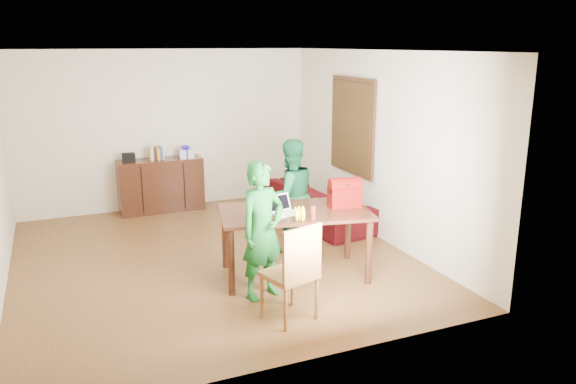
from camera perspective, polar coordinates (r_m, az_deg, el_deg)
name	(u,v)px	position (r m, az deg, el deg)	size (l,w,h in m)	color
room	(208,161)	(7.37, -8.16, 3.15)	(5.20, 5.70, 2.90)	#462511
table	(294,219)	(6.80, 0.66, -2.76)	(1.95, 1.35, 0.84)	black
chair	(290,291)	(5.88, 0.22, -10.07)	(0.59, 0.57, 1.06)	brown
person_near	(262,230)	(6.22, -2.62, -3.93)	(0.57, 0.37, 1.57)	#13591E
person_far	(290,196)	(7.62, 0.21, -0.40)	(0.76, 0.59, 1.56)	#145A31
laptop	(286,211)	(6.61, -0.22, -1.90)	(0.34, 0.27, 0.21)	white
bananas	(300,218)	(6.36, 1.22, -2.66)	(0.18, 0.11, 0.07)	yellow
bottle	(313,212)	(6.41, 2.56, -2.00)	(0.06, 0.06, 0.18)	#562613
red_bag	(345,195)	(6.93, 5.78, -0.33)	(0.39, 0.22, 0.29)	#6D0C07
sofa	(316,204)	(8.95, 2.90, -1.23)	(2.12, 0.83, 0.62)	#350609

